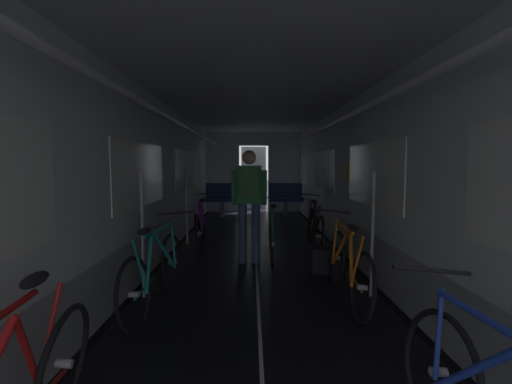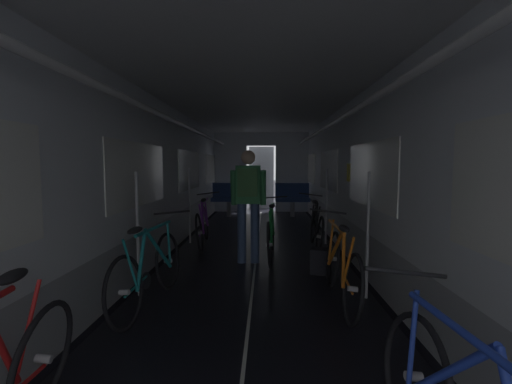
{
  "view_description": "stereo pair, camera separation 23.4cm",
  "coord_description": "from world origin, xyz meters",
  "px_view_note": "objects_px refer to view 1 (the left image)",
  "views": [
    {
      "loc": [
        -0.07,
        -1.64,
        1.48
      ],
      "look_at": [
        0.0,
        3.75,
        1.04
      ],
      "focal_mm": 24.16,
      "sensor_mm": 36.0,
      "label": 1
    },
    {
      "loc": [
        0.16,
        -1.64,
        1.48
      ],
      "look_at": [
        0.0,
        3.75,
        1.04
      ],
      "focal_mm": 24.16,
      "sensor_mm": 36.0,
      "label": 2
    }
  ],
  "objects_px": {
    "bicycle_black": "(315,227)",
    "backpack_on_floor": "(323,260)",
    "bench_seat_far_left": "(222,196)",
    "bicycle_green_in_aisle": "(271,234)",
    "bench_seat_far_right": "(286,196)",
    "person_cyclist_aisle": "(249,196)",
    "bicycle_orange": "(347,266)",
    "bicycle_purple": "(200,225)",
    "bicycle_teal": "(156,271)"
  },
  "relations": [
    {
      "from": "bicycle_teal",
      "to": "person_cyclist_aisle",
      "type": "xyz_separation_m",
      "value": [
        0.95,
        1.6,
        0.63
      ]
    },
    {
      "from": "bicycle_black",
      "to": "bicycle_green_in_aisle",
      "type": "bearing_deg",
      "value": -143.71
    },
    {
      "from": "bicycle_black",
      "to": "person_cyclist_aisle",
      "type": "height_order",
      "value": "person_cyclist_aisle"
    },
    {
      "from": "bench_seat_far_right",
      "to": "bicycle_black",
      "type": "xyz_separation_m",
      "value": [
        0.13,
        -3.81,
        -0.19
      ]
    },
    {
      "from": "bench_seat_far_right",
      "to": "person_cyclist_aisle",
      "type": "height_order",
      "value": "person_cyclist_aisle"
    },
    {
      "from": "bicycle_purple",
      "to": "bicycle_green_in_aisle",
      "type": "xyz_separation_m",
      "value": [
        1.23,
        -0.81,
        0.0
      ]
    },
    {
      "from": "bench_seat_far_right",
      "to": "bicycle_purple",
      "type": "distance_m",
      "value": 4.05
    },
    {
      "from": "bicycle_black",
      "to": "bicycle_orange",
      "type": "relative_size",
      "value": 1.0
    },
    {
      "from": "bicycle_green_in_aisle",
      "to": "bench_seat_far_right",
      "type": "bearing_deg",
      "value": 81.45
    },
    {
      "from": "bench_seat_far_left",
      "to": "bicycle_green_in_aisle",
      "type": "bearing_deg",
      "value": -75.44
    },
    {
      "from": "bicycle_orange",
      "to": "bicycle_teal",
      "type": "bearing_deg",
      "value": -175.68
    },
    {
      "from": "bicycle_black",
      "to": "bicycle_green_in_aisle",
      "type": "distance_m",
      "value": 0.98
    },
    {
      "from": "person_cyclist_aisle",
      "to": "backpack_on_floor",
      "type": "relative_size",
      "value": 4.96
    },
    {
      "from": "backpack_on_floor",
      "to": "bicycle_black",
      "type": "bearing_deg",
      "value": 84.5
    },
    {
      "from": "bench_seat_far_right",
      "to": "bicycle_orange",
      "type": "relative_size",
      "value": 0.58
    },
    {
      "from": "bicycle_black",
      "to": "bench_seat_far_left",
      "type": "bearing_deg",
      "value": 116.86
    },
    {
      "from": "bicycle_purple",
      "to": "bicycle_black",
      "type": "bearing_deg",
      "value": -6.57
    },
    {
      "from": "bench_seat_far_left",
      "to": "bicycle_teal",
      "type": "bearing_deg",
      "value": -91.37
    },
    {
      "from": "bench_seat_far_left",
      "to": "bench_seat_far_right",
      "type": "height_order",
      "value": "same"
    },
    {
      "from": "bicycle_green_in_aisle",
      "to": "bicycle_orange",
      "type": "bearing_deg",
      "value": -67.1
    },
    {
      "from": "bench_seat_far_left",
      "to": "backpack_on_floor",
      "type": "bearing_deg",
      "value": -70.64
    },
    {
      "from": "bench_seat_far_left",
      "to": "backpack_on_floor",
      "type": "distance_m",
      "value": 5.45
    },
    {
      "from": "bench_seat_far_left",
      "to": "person_cyclist_aisle",
      "type": "xyz_separation_m",
      "value": [
        0.8,
        -4.66,
        0.45
      ]
    },
    {
      "from": "bicycle_orange",
      "to": "backpack_on_floor",
      "type": "xyz_separation_m",
      "value": [
        -0.06,
        0.97,
        -0.21
      ]
    },
    {
      "from": "bicycle_green_in_aisle",
      "to": "bicycle_purple",
      "type": "bearing_deg",
      "value": 146.53
    },
    {
      "from": "bicycle_black",
      "to": "bicycle_teal",
      "type": "xyz_separation_m",
      "value": [
        -2.08,
        -2.44,
        0.0
      ]
    },
    {
      "from": "person_cyclist_aisle",
      "to": "bicycle_green_in_aisle",
      "type": "relative_size",
      "value": 1.0
    },
    {
      "from": "bicycle_teal",
      "to": "person_cyclist_aisle",
      "type": "height_order",
      "value": "person_cyclist_aisle"
    },
    {
      "from": "bicycle_teal",
      "to": "bench_seat_far_left",
      "type": "bearing_deg",
      "value": 88.63
    },
    {
      "from": "person_cyclist_aisle",
      "to": "bicycle_green_in_aisle",
      "type": "xyz_separation_m",
      "value": [
        0.34,
        0.27,
        -0.63
      ]
    },
    {
      "from": "bicycle_black",
      "to": "backpack_on_floor",
      "type": "relative_size",
      "value": 4.98
    },
    {
      "from": "bicycle_orange",
      "to": "backpack_on_floor",
      "type": "height_order",
      "value": "bicycle_orange"
    },
    {
      "from": "bicycle_black",
      "to": "bicycle_purple",
      "type": "height_order",
      "value": "same"
    },
    {
      "from": "bicycle_black",
      "to": "bicycle_orange",
      "type": "height_order",
      "value": "same"
    },
    {
      "from": "bicycle_purple",
      "to": "bench_seat_far_left",
      "type": "bearing_deg",
      "value": 88.58
    },
    {
      "from": "bench_seat_far_right",
      "to": "person_cyclist_aisle",
      "type": "xyz_separation_m",
      "value": [
        -1.0,
        -4.66,
        0.45
      ]
    },
    {
      "from": "bicycle_orange",
      "to": "person_cyclist_aisle",
      "type": "height_order",
      "value": "person_cyclist_aisle"
    },
    {
      "from": "bicycle_purple",
      "to": "backpack_on_floor",
      "type": "relative_size",
      "value": 4.98
    },
    {
      "from": "bench_seat_far_right",
      "to": "bicycle_green_in_aisle",
      "type": "relative_size",
      "value": 0.58
    },
    {
      "from": "bicycle_black",
      "to": "bicycle_purple",
      "type": "xyz_separation_m",
      "value": [
        -2.02,
        0.23,
        -0.0
      ]
    },
    {
      "from": "bench_seat_far_right",
      "to": "bicycle_green_in_aisle",
      "type": "distance_m",
      "value": 4.44
    },
    {
      "from": "bench_seat_far_left",
      "to": "bench_seat_far_right",
      "type": "distance_m",
      "value": 1.8
    },
    {
      "from": "bicycle_purple",
      "to": "backpack_on_floor",
      "type": "xyz_separation_m",
      "value": [
        1.89,
        -1.55,
        -0.21
      ]
    },
    {
      "from": "bicycle_green_in_aisle",
      "to": "bicycle_teal",
      "type": "bearing_deg",
      "value": -124.66
    },
    {
      "from": "bicycle_black",
      "to": "bicycle_purple",
      "type": "distance_m",
      "value": 2.03
    },
    {
      "from": "bicycle_orange",
      "to": "bench_seat_far_left",
      "type": "bearing_deg",
      "value": 106.98
    },
    {
      "from": "bench_seat_far_right",
      "to": "bicycle_orange",
      "type": "height_order",
      "value": "same"
    },
    {
      "from": "bicycle_teal",
      "to": "bench_seat_far_right",
      "type": "bearing_deg",
      "value": 72.69
    },
    {
      "from": "bench_seat_far_right",
      "to": "backpack_on_floor",
      "type": "bearing_deg",
      "value": -89.97
    },
    {
      "from": "person_cyclist_aisle",
      "to": "backpack_on_floor",
      "type": "bearing_deg",
      "value": -25.21
    }
  ]
}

